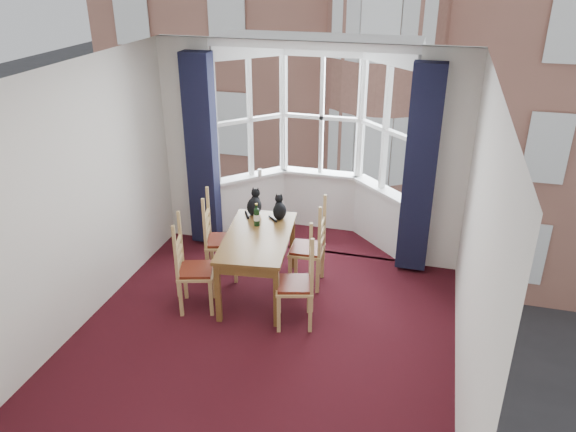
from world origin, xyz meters
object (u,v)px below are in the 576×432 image
at_px(wine_bottle, 257,216).
at_px(chair_left_far, 215,242).
at_px(cat_right, 280,210).
at_px(cat_left, 254,205).
at_px(chair_right_near, 303,286).
at_px(chair_right_far, 314,250).
at_px(candle_tall, 260,173).
at_px(chair_left_near, 188,271).
at_px(dining_table, 258,243).

bearing_deg(wine_bottle, chair_left_far, -178.56).
bearing_deg(cat_right, cat_left, 174.25).
xyz_separation_m(chair_right_near, cat_left, (-0.87, 1.01, 0.43)).
relative_size(chair_left_far, chair_right_far, 1.00).
xyz_separation_m(chair_left_far, cat_right, (0.76, 0.27, 0.42)).
height_order(cat_left, cat_right, cat_left).
distance_m(wine_bottle, candle_tall, 1.38).
relative_size(chair_left_near, chair_right_near, 1.00).
xyz_separation_m(chair_right_near, cat_right, (-0.54, 0.97, 0.42)).
xyz_separation_m(wine_bottle, candle_tall, (-0.38, 1.32, 0.03)).
distance_m(chair_left_near, cat_right, 1.36).
bearing_deg(dining_table, chair_right_near, -34.86).
xyz_separation_m(chair_right_near, chair_right_far, (-0.06, 0.81, 0.00)).
bearing_deg(chair_right_far, chair_right_near, -86.09).
xyz_separation_m(dining_table, cat_right, (0.12, 0.51, 0.22)).
distance_m(chair_left_near, chair_right_far, 1.53).
bearing_deg(dining_table, chair_left_far, 159.44).
relative_size(chair_left_near, cat_left, 2.66).
distance_m(chair_left_far, cat_left, 0.68).
relative_size(dining_table, cat_right, 4.70).
relative_size(chair_left_near, chair_right_far, 1.00).
bearing_deg(chair_left_far, candle_tall, 82.89).
xyz_separation_m(chair_left_far, chair_right_near, (1.30, -0.70, 0.00)).
bearing_deg(candle_tall, cat_left, -75.85).
bearing_deg(wine_bottle, candle_tall, 106.17).
bearing_deg(wine_bottle, chair_left_near, -127.04).
bearing_deg(candle_tall, wine_bottle, -73.83).
xyz_separation_m(chair_left_far, cat_left, (0.43, 0.31, 0.43)).
bearing_deg(chair_right_far, candle_tall, 131.19).
bearing_deg(chair_right_far, cat_right, 161.07).
xyz_separation_m(chair_right_far, cat_left, (-0.82, 0.20, 0.43)).
bearing_deg(candle_tall, chair_right_near, -60.92).
xyz_separation_m(dining_table, chair_left_near, (-0.67, -0.51, -0.20)).
bearing_deg(cat_left, chair_right_far, -13.70).
relative_size(chair_left_far, cat_right, 2.92).
height_order(chair_left_far, candle_tall, candle_tall).
xyz_separation_m(chair_left_far, candle_tall, (0.17, 1.34, 0.45)).
distance_m(chair_right_near, cat_right, 1.19).
distance_m(dining_table, chair_left_far, 0.71).
distance_m(chair_left_near, cat_left, 1.23).
xyz_separation_m(cat_left, candle_tall, (-0.26, 1.03, 0.02)).
relative_size(dining_table, chair_left_far, 1.61).
height_order(chair_left_near, chair_left_far, same).
bearing_deg(wine_bottle, dining_table, -70.54).
height_order(chair_left_far, chair_right_far, same).
xyz_separation_m(cat_left, wine_bottle, (0.12, -0.29, -0.01)).
bearing_deg(chair_left_near, cat_right, 52.36).
bearing_deg(cat_left, cat_right, -5.75).
height_order(chair_right_near, candle_tall, candle_tall).
bearing_deg(chair_left_near, candle_tall, 84.73).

